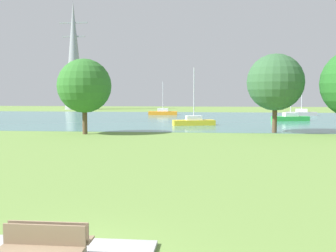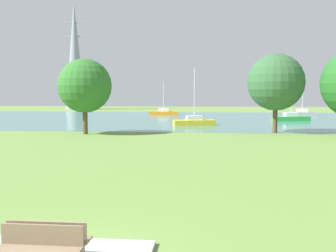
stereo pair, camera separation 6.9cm
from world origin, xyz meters
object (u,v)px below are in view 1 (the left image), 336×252
object	(u,v)px
sailboat_gray	(301,113)
tree_west_far	(275,82)
sailboat_yellow	(194,121)
bench_facing_water	(51,242)
electricity_pylon	(74,56)
tree_mid_shore	(84,86)
sailboat_green	(290,118)
bench_facing_inland	(41,252)
sailboat_orange	(163,112)

from	to	relation	value
sailboat_gray	tree_west_far	world-z (taller)	sailboat_gray
sailboat_yellow	bench_facing_water	bearing A→B (deg)	-92.63
sailboat_gray	electricity_pylon	xyz separation A→B (m)	(-45.00, 20.80, 11.53)
bench_facing_water	electricity_pylon	size ratio (longest dim) A/B	0.08
tree_mid_shore	bench_facing_water	bearing A→B (deg)	-74.26
sailboat_green	tree_west_far	bearing A→B (deg)	-105.83
bench_facing_inland	tree_west_far	world-z (taller)	tree_west_far
bench_facing_inland	sailboat_gray	world-z (taller)	sailboat_gray
sailboat_gray	bench_facing_water	bearing A→B (deg)	-107.26
tree_mid_shore	sailboat_yellow	bearing A→B (deg)	48.83
bench_facing_water	sailboat_yellow	distance (m)	38.34
bench_facing_inland	sailboat_green	world-z (taller)	sailboat_green
sailboat_green	tree_west_far	world-z (taller)	tree_west_far
bench_facing_inland	sailboat_green	size ratio (longest dim) A/B	0.30
bench_facing_water	sailboat_orange	world-z (taller)	sailboat_orange
sailboat_yellow	electricity_pylon	world-z (taller)	electricity_pylon
sailboat_green	sailboat_gray	world-z (taller)	sailboat_gray
sailboat_green	sailboat_orange	bearing A→B (deg)	145.48
sailboat_orange	tree_mid_shore	distance (m)	32.55
sailboat_yellow	sailboat_orange	xyz separation A→B (m)	(-5.98, 21.26, -0.01)
sailboat_yellow	electricity_pylon	distance (m)	52.00
bench_facing_inland	sailboat_yellow	xyz separation A→B (m)	(1.76, 38.84, -0.01)
tree_mid_shore	sailboat_orange	bearing A→B (deg)	83.75
sailboat_yellow	tree_mid_shore	distance (m)	14.95
bench_facing_water	sailboat_gray	distance (m)	62.41
bench_facing_water	bench_facing_inland	distance (m)	0.54
tree_west_far	electricity_pylon	world-z (taller)	electricity_pylon
tree_mid_shore	electricity_pylon	distance (m)	56.70
sailboat_yellow	electricity_pylon	bearing A→B (deg)	123.85
bench_facing_water	tree_west_far	xyz separation A→B (m)	(9.62, 30.39, 4.26)
sailboat_gray	electricity_pylon	bearing A→B (deg)	155.19
electricity_pylon	tree_mid_shore	bearing A→B (deg)	-70.51
bench_facing_water	tree_mid_shore	world-z (taller)	tree_mid_shore
electricity_pylon	bench_facing_water	bearing A→B (deg)	-71.77
sailboat_orange	tree_west_far	world-z (taller)	tree_west_far
sailboat_gray	tree_mid_shore	bearing A→B (deg)	-129.23
sailboat_green	bench_facing_water	bearing A→B (deg)	-106.96
sailboat_yellow	tree_mid_shore	size ratio (longest dim) A/B	0.97
sailboat_yellow	sailboat_gray	size ratio (longest dim) A/B	0.87
bench_facing_inland	tree_mid_shore	world-z (taller)	tree_mid_shore
sailboat_yellow	electricity_pylon	xyz separation A→B (m)	(-28.24, 42.11, 11.54)
bench_facing_water	sailboat_green	world-z (taller)	sailboat_green
sailboat_orange	sailboat_gray	bearing A→B (deg)	0.10
sailboat_yellow	tree_mid_shore	bearing A→B (deg)	-131.17
sailboat_orange	sailboat_green	world-z (taller)	sailboat_green
sailboat_gray	tree_mid_shore	size ratio (longest dim) A/B	1.11
tree_west_far	sailboat_yellow	bearing A→B (deg)	134.80
sailboat_yellow	bench_facing_inland	bearing A→B (deg)	-92.60
sailboat_orange	sailboat_gray	distance (m)	22.74
bench_facing_water	sailboat_gray	xyz separation A→B (m)	(18.52, 59.60, 0.00)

